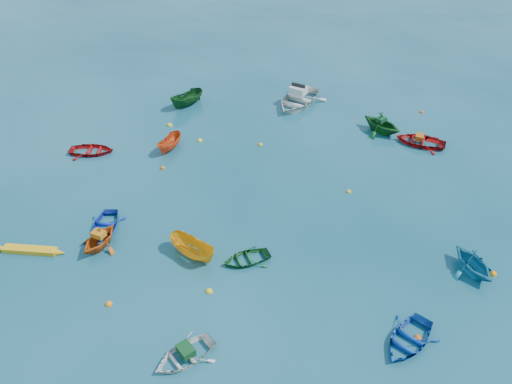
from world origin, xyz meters
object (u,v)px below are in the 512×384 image
(dinghy_white_near, at_px, (185,358))
(kayak_yellow, at_px, (31,252))
(dinghy_blue_sw, at_px, (105,228))
(motorboat_white, at_px, (298,104))
(dinghy_blue_se, at_px, (407,342))

(dinghy_white_near, relative_size, kayak_yellow, 0.77)
(dinghy_blue_sw, relative_size, motorboat_white, 0.54)
(dinghy_blue_se, distance_m, motorboat_white, 22.94)
(kayak_yellow, bearing_deg, dinghy_blue_sw, -55.86)
(dinghy_white_near, height_order, kayak_yellow, dinghy_white_near)
(kayak_yellow, bearing_deg, motorboat_white, -36.07)
(kayak_yellow, bearing_deg, dinghy_blue_se, -101.64)
(dinghy_blue_sw, height_order, dinghy_blue_se, dinghy_blue_se)
(dinghy_white_near, xyz_separation_m, kayak_yellow, (-10.26, 3.74, 0.00))
(dinghy_blue_sw, xyz_separation_m, dinghy_white_near, (7.47, -6.51, 0.00))
(dinghy_blue_se, relative_size, motorboat_white, 0.59)
(dinghy_blue_sw, distance_m, motorboat_white, 19.15)
(dinghy_white_near, height_order, dinghy_blue_se, dinghy_blue_se)
(dinghy_blue_sw, distance_m, dinghy_white_near, 9.91)
(motorboat_white, bearing_deg, kayak_yellow, -101.17)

